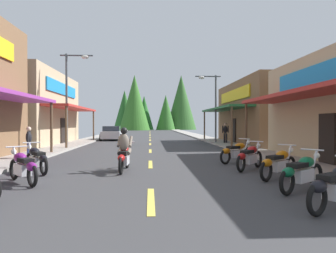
{
  "coord_description": "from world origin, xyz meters",
  "views": [
    {
      "loc": [
        -0.02,
        0.39,
        1.72
      ],
      "look_at": [
        1.94,
        33.96,
        1.33
      ],
      "focal_mm": 33.29,
      "sensor_mm": 36.0,
      "label": 1
    }
  ],
  "objects_px": {
    "motorcycle_parked_right_1": "(302,172)",
    "pedestrian_waiting": "(29,141)",
    "motorcycle_parked_left_3": "(23,166)",
    "rider_cruising_lead": "(124,153)",
    "pedestrian_browsing": "(225,132)",
    "streetlamp_left": "(71,87)",
    "motorcycle_parked_right_3": "(250,157)",
    "motorcycle_parked_right_2": "(278,163)",
    "parked_car_curbside": "(112,133)",
    "streetlamp_right": "(212,99)",
    "motorcycle_parked_right_4": "(237,152)",
    "motorcycle_parked_left_4": "(37,159)"
  },
  "relations": [
    {
      "from": "motorcycle_parked_left_4",
      "to": "motorcycle_parked_right_1",
      "type": "bearing_deg",
      "value": -150.6
    },
    {
      "from": "streetlamp_left",
      "to": "motorcycle_parked_right_4",
      "type": "distance_m",
      "value": 12.01
    },
    {
      "from": "motorcycle_parked_right_2",
      "to": "motorcycle_parked_left_4",
      "type": "relative_size",
      "value": 0.98
    },
    {
      "from": "motorcycle_parked_right_1",
      "to": "pedestrian_waiting",
      "type": "bearing_deg",
      "value": 106.47
    },
    {
      "from": "streetlamp_right",
      "to": "motorcycle_parked_right_4",
      "type": "height_order",
      "value": "streetlamp_right"
    },
    {
      "from": "parked_car_curbside",
      "to": "rider_cruising_lead",
      "type": "bearing_deg",
      "value": -173.54
    },
    {
      "from": "motorcycle_parked_right_3",
      "to": "pedestrian_browsing",
      "type": "bearing_deg",
      "value": 31.72
    },
    {
      "from": "streetlamp_right",
      "to": "motorcycle_parked_left_3",
      "type": "distance_m",
      "value": 18.86
    },
    {
      "from": "streetlamp_right",
      "to": "motorcycle_parked_right_3",
      "type": "height_order",
      "value": "streetlamp_right"
    },
    {
      "from": "motorcycle_parked_right_2",
      "to": "motorcycle_parked_left_4",
      "type": "xyz_separation_m",
      "value": [
        -7.86,
        1.6,
        0.0
      ]
    },
    {
      "from": "motorcycle_parked_right_1",
      "to": "rider_cruising_lead",
      "type": "height_order",
      "value": "rider_cruising_lead"
    },
    {
      "from": "streetlamp_left",
      "to": "motorcycle_parked_left_4",
      "type": "xyz_separation_m",
      "value": [
        1.17,
        -9.58,
        -3.55
      ]
    },
    {
      "from": "pedestrian_browsing",
      "to": "parked_car_curbside",
      "type": "distance_m",
      "value": 11.91
    },
    {
      "from": "motorcycle_parked_right_4",
      "to": "motorcycle_parked_left_4",
      "type": "height_order",
      "value": "same"
    },
    {
      "from": "motorcycle_parked_right_2",
      "to": "pedestrian_waiting",
      "type": "bearing_deg",
      "value": 111.99
    },
    {
      "from": "motorcycle_parked_right_1",
      "to": "motorcycle_parked_left_4",
      "type": "relative_size",
      "value": 1.01
    },
    {
      "from": "streetlamp_right",
      "to": "motorcycle_parked_right_4",
      "type": "bearing_deg",
      "value": -96.41
    },
    {
      "from": "motorcycle_parked_left_3",
      "to": "parked_car_curbside",
      "type": "xyz_separation_m",
      "value": [
        -0.19,
        22.38,
        0.2
      ]
    },
    {
      "from": "streetlamp_right",
      "to": "motorcycle_parked_right_1",
      "type": "bearing_deg",
      "value": -94.1
    },
    {
      "from": "motorcycle_parked_right_4",
      "to": "rider_cruising_lead",
      "type": "height_order",
      "value": "rider_cruising_lead"
    },
    {
      "from": "streetlamp_right",
      "to": "motorcycle_parked_left_3",
      "type": "bearing_deg",
      "value": -117.94
    },
    {
      "from": "motorcycle_parked_right_1",
      "to": "parked_car_curbside",
      "type": "height_order",
      "value": "parked_car_curbside"
    },
    {
      "from": "pedestrian_waiting",
      "to": "pedestrian_browsing",
      "type": "bearing_deg",
      "value": -150.85
    },
    {
      "from": "motorcycle_parked_left_4",
      "to": "motorcycle_parked_right_4",
      "type": "bearing_deg",
      "value": -111.0
    },
    {
      "from": "motorcycle_parked_right_1",
      "to": "motorcycle_parked_right_2",
      "type": "xyz_separation_m",
      "value": [
        0.13,
        1.75,
        0.0
      ]
    },
    {
      "from": "rider_cruising_lead",
      "to": "pedestrian_browsing",
      "type": "xyz_separation_m",
      "value": [
        7.01,
        13.68,
        0.36
      ]
    },
    {
      "from": "motorcycle_parked_right_3",
      "to": "motorcycle_parked_right_4",
      "type": "height_order",
      "value": "same"
    },
    {
      "from": "motorcycle_parked_right_1",
      "to": "motorcycle_parked_left_3",
      "type": "relative_size",
      "value": 1.04
    },
    {
      "from": "motorcycle_parked_right_2",
      "to": "parked_car_curbside",
      "type": "relative_size",
      "value": 0.4
    },
    {
      "from": "rider_cruising_lead",
      "to": "parked_car_curbside",
      "type": "relative_size",
      "value": 0.49
    },
    {
      "from": "streetlamp_left",
      "to": "motorcycle_parked_left_4",
      "type": "height_order",
      "value": "streetlamp_left"
    },
    {
      "from": "parked_car_curbside",
      "to": "motorcycle_parked_left_4",
      "type": "bearing_deg",
      "value": 178.08
    },
    {
      "from": "motorcycle_parked_right_1",
      "to": "motorcycle_parked_left_4",
      "type": "bearing_deg",
      "value": 119.89
    },
    {
      "from": "streetlamp_right",
      "to": "rider_cruising_lead",
      "type": "bearing_deg",
      "value": -112.74
    },
    {
      "from": "motorcycle_parked_right_1",
      "to": "motorcycle_parked_right_3",
      "type": "relative_size",
      "value": 1.07
    },
    {
      "from": "streetlamp_right",
      "to": "pedestrian_browsing",
      "type": "distance_m",
      "value": 2.98
    },
    {
      "from": "rider_cruising_lead",
      "to": "pedestrian_waiting",
      "type": "xyz_separation_m",
      "value": [
        -4.65,
        3.54,
        0.24
      ]
    },
    {
      "from": "motorcycle_parked_right_1",
      "to": "rider_cruising_lead",
      "type": "distance_m",
      "value": 5.89
    },
    {
      "from": "motorcycle_parked_right_4",
      "to": "pedestrian_waiting",
      "type": "distance_m",
      "value": 9.41
    },
    {
      "from": "streetlamp_left",
      "to": "motorcycle_parked_right_3",
      "type": "relative_size",
      "value": 3.74
    },
    {
      "from": "motorcycle_parked_right_3",
      "to": "motorcycle_parked_right_4",
      "type": "distance_m",
      "value": 1.96
    },
    {
      "from": "streetlamp_right",
      "to": "motorcycle_parked_right_1",
      "type": "relative_size",
      "value": 3.19
    },
    {
      "from": "streetlamp_right",
      "to": "parked_car_curbside",
      "type": "height_order",
      "value": "streetlamp_right"
    },
    {
      "from": "streetlamp_right",
      "to": "motorcycle_parked_right_3",
      "type": "distance_m",
      "value": 14.68
    },
    {
      "from": "rider_cruising_lead",
      "to": "pedestrian_waiting",
      "type": "bearing_deg",
      "value": 56.42
    },
    {
      "from": "motorcycle_parked_right_2",
      "to": "motorcycle_parked_left_3",
      "type": "xyz_separation_m",
      "value": [
        -7.56,
        -0.31,
        0.0
      ]
    },
    {
      "from": "motorcycle_parked_right_3",
      "to": "rider_cruising_lead",
      "type": "distance_m",
      "value": 4.58
    },
    {
      "from": "streetlamp_right",
      "to": "motorcycle_parked_left_4",
      "type": "bearing_deg",
      "value": -121.85
    },
    {
      "from": "streetlamp_left",
      "to": "streetlamp_right",
      "type": "xyz_separation_m",
      "value": [
        10.18,
        4.92,
        -0.3
      ]
    },
    {
      "from": "motorcycle_parked_right_2",
      "to": "parked_car_curbside",
      "type": "xyz_separation_m",
      "value": [
        -7.75,
        22.06,
        0.2
      ]
    }
  ]
}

